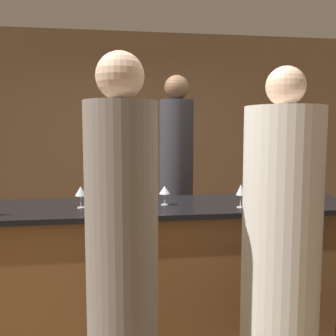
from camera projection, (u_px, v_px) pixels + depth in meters
The scene contains 15 objects.
ground_plane at pixel (154, 336), 2.76m from camera, with size 14.00×14.00×0.00m, color #4C3823.
back_wall at pixel (135, 139), 5.03m from camera, with size 8.00×0.06×2.80m.
bar_counter at pixel (153, 271), 2.71m from camera, with size 2.96×0.72×0.99m.
bartender at pixel (176, 190), 3.52m from camera, with size 0.31×0.31×2.02m.
guest_0 at pixel (280, 261), 1.92m from camera, with size 0.40×0.40×1.83m.
guest_1 at pixel (122, 263), 1.80m from camera, with size 0.35×0.35×1.87m.
wine_bottle_1 at pixel (105, 189), 2.67m from camera, with size 0.07×0.07×0.27m.
ice_bucket at pixel (269, 185), 2.93m from camera, with size 0.20×0.20×0.20m.
wine_glass_0 at pixel (287, 192), 2.51m from camera, with size 0.06×0.06×0.16m.
wine_glass_1 at pixel (248, 185), 2.75m from camera, with size 0.06×0.06×0.16m.
wine_glass_2 at pixel (289, 187), 2.67m from camera, with size 0.06×0.06×0.17m.
wine_glass_3 at pixel (81, 192), 2.53m from camera, with size 0.08×0.08×0.15m.
wine_glass_5 at pixel (241, 191), 2.54m from camera, with size 0.06×0.06×0.16m.
wine_glass_6 at pixel (104, 189), 2.56m from camera, with size 0.06×0.06×0.17m.
wine_glass_7 at pixel (165, 190), 2.63m from camera, with size 0.08×0.08×0.14m.
Camera 1 is at (-0.26, -2.61, 1.51)m, focal length 40.00 mm.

